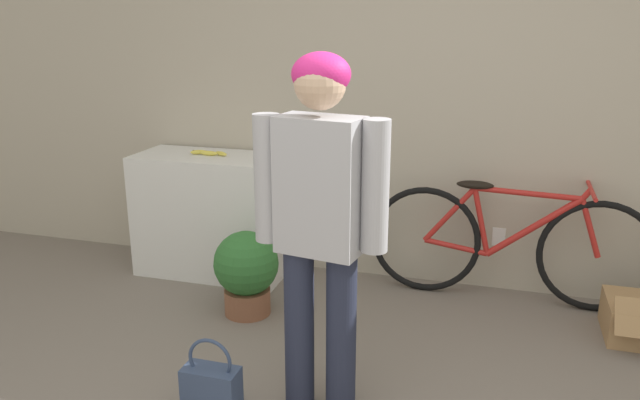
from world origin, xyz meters
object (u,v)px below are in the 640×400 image
(handbag, at_px, (212,391))
(potted_plant, at_px, (246,270))
(bicycle, at_px, (508,244))
(banana, at_px, (209,153))
(person, at_px, (320,210))

(handbag, height_order, potted_plant, potted_plant)
(bicycle, xyz_separation_m, potted_plant, (-1.46, -0.62, -0.09))
(bicycle, bearing_deg, banana, -177.14)
(person, relative_size, banana, 5.70)
(person, height_order, banana, person)
(person, xyz_separation_m, potted_plant, (-0.68, 0.78, -0.66))
(person, bearing_deg, banana, 140.31)
(banana, xyz_separation_m, potted_plant, (0.47, -0.54, -0.56))
(banana, relative_size, handbag, 0.71)
(bicycle, distance_m, handbag, 2.02)
(bicycle, relative_size, banana, 6.17)
(bicycle, bearing_deg, potted_plant, -156.63)
(person, relative_size, potted_plant, 3.09)
(handbag, xyz_separation_m, potted_plant, (-0.25, 0.98, 0.14))
(bicycle, height_order, potted_plant, bicycle)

